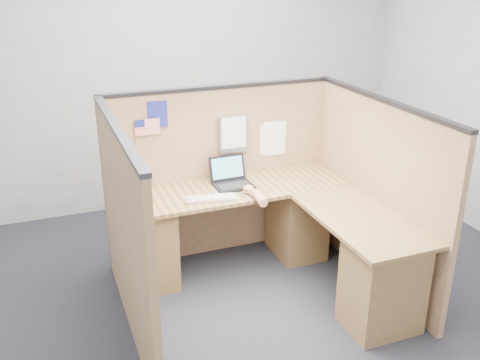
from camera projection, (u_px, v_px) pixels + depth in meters
name	position (u px, v px, depth m)	size (l,w,h in m)	color
floor	(265.00, 306.00, 4.14)	(5.00, 5.00, 0.00)	black
wall_back	(181.00, 74.00, 5.57)	(5.00, 5.00, 0.00)	#9D9FA2
cubicle_partitions	(245.00, 195.00, 4.22)	(2.06, 1.83, 1.53)	brown
l_desk	(273.00, 241.00, 4.30)	(1.95, 1.75, 0.73)	brown
laptop	(231.00, 178.00, 4.51)	(0.32, 0.31, 0.23)	black
keyboard	(211.00, 198.00, 4.22)	(0.41, 0.20, 0.03)	gray
mouse	(249.00, 191.00, 4.34)	(0.10, 0.06, 0.04)	silver
hand_forearm	(256.00, 195.00, 4.23)	(0.10, 0.35, 0.07)	tan
blue_poster	(157.00, 114.00, 4.29)	(0.16, 0.00, 0.22)	navy
american_flag	(145.00, 129.00, 4.29)	(0.21, 0.01, 0.36)	olive
file_holder	(233.00, 134.00, 4.57)	(0.25, 0.05, 0.32)	slate
paper_left	(272.00, 138.00, 4.75)	(0.22, 0.00, 0.28)	white
paper_right	(273.00, 139.00, 4.76)	(0.24, 0.00, 0.31)	white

